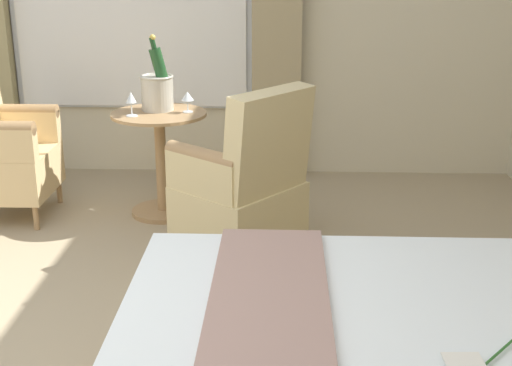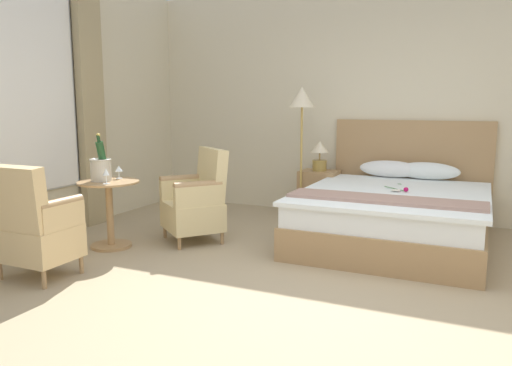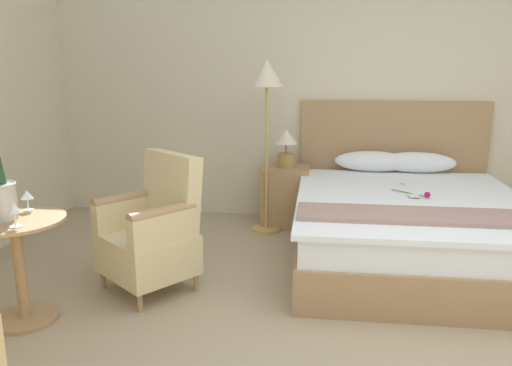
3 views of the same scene
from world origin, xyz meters
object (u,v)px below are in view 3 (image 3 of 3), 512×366
object	(u,v)px
bedside_lamp	(286,146)
floor_lamp_brass	(267,90)
side_table_round	(19,263)
wine_glass_near_bucket	(14,209)
armchair_by_window	(153,232)
wine_glass_near_edge	(27,196)
bed	(406,221)
nightstand	(285,196)

from	to	relation	value
bedside_lamp	floor_lamp_brass	distance (m)	0.61
side_table_round	wine_glass_near_bucket	distance (m)	0.44
bedside_lamp	armchair_by_window	size ratio (longest dim) A/B	0.38
wine_glass_near_edge	wine_glass_near_bucket	bearing A→B (deg)	-69.73
bed	bedside_lamp	xyz separation A→B (m)	(-1.07, 0.74, 0.50)
bed	floor_lamp_brass	distance (m)	1.71
wine_glass_near_edge	floor_lamp_brass	bearing A→B (deg)	52.75
nightstand	wine_glass_near_edge	xyz separation A→B (m)	(-1.53, -1.99, 0.47)
bedside_lamp	bed	bearing A→B (deg)	-34.64
bedside_lamp	wine_glass_near_edge	size ratio (longest dim) A/B	2.84
bed	side_table_round	xyz separation A→B (m)	(-2.58, -1.43, 0.07)
side_table_round	armchair_by_window	xyz separation A→B (m)	(0.67, 0.58, 0.04)
bedside_lamp	wine_glass_near_bucket	bearing A→B (deg)	-121.20
bedside_lamp	side_table_round	distance (m)	2.68
side_table_round	wine_glass_near_edge	distance (m)	0.43
wine_glass_near_bucket	armchair_by_window	bearing A→B (deg)	52.31
bed	wine_glass_near_bucket	xyz separation A→B (m)	(-2.48, -1.58, 0.47)
wine_glass_near_bucket	bedside_lamp	bearing A→B (deg)	58.80
armchair_by_window	nightstand	bearing A→B (deg)	62.10
wine_glass_near_edge	side_table_round	bearing A→B (deg)	-85.16
bed	armchair_by_window	distance (m)	2.10
bed	armchair_by_window	bearing A→B (deg)	-155.92
bed	floor_lamp_brass	bearing A→B (deg)	156.87
floor_lamp_brass	side_table_round	size ratio (longest dim) A/B	2.43
bed	nightstand	xyz separation A→B (m)	(-1.07, 0.74, -0.02)
floor_lamp_brass	wine_glass_near_edge	bearing A→B (deg)	-127.25
bed	floor_lamp_brass	size ratio (longest dim) A/B	1.38
bedside_lamp	wine_glass_near_bucket	size ratio (longest dim) A/B	2.46
floor_lamp_brass	wine_glass_near_bucket	size ratio (longest dim) A/B	10.81
wine_glass_near_bucket	wine_glass_near_edge	world-z (taller)	wine_glass_near_bucket
bed	wine_glass_near_bucket	distance (m)	2.98
floor_lamp_brass	wine_glass_near_bucket	xyz separation A→B (m)	(-1.23, -2.11, -0.58)
wine_glass_near_bucket	armchair_by_window	world-z (taller)	armchair_by_window
bed	wine_glass_near_edge	bearing A→B (deg)	-154.29
bed	nightstand	bearing A→B (deg)	145.36
bed	side_table_round	bearing A→B (deg)	-150.97
floor_lamp_brass	nightstand	bearing A→B (deg)	50.32
wine_glass_near_edge	armchair_by_window	world-z (taller)	armchair_by_window
floor_lamp_brass	wine_glass_near_edge	world-z (taller)	floor_lamp_brass
nightstand	floor_lamp_brass	world-z (taller)	floor_lamp_brass
bedside_lamp	wine_glass_near_bucket	xyz separation A→B (m)	(-1.41, -2.32, -0.03)
armchair_by_window	bed	bearing A→B (deg)	24.08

